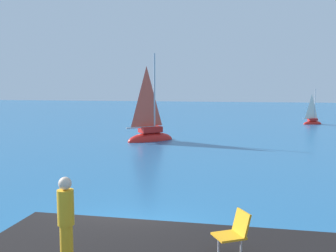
# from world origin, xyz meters

# --- Properties ---
(ground_plane) EXTENTS (160.00, 160.00, 0.00)m
(ground_plane) POSITION_xyz_m (0.00, 0.00, 0.00)
(ground_plane) COLOR #236093
(boulder_seaward) EXTENTS (1.80, 1.75, 0.85)m
(boulder_seaward) POSITION_xyz_m (-0.72, -1.03, 0.00)
(boulder_seaward) COLOR black
(boulder_seaward) RESTS_ON ground
(sailboat_near) EXTENTS (3.50, 3.33, 6.86)m
(sailboat_near) POSITION_xyz_m (-3.55, 17.77, 0.37)
(sailboat_near) COLOR red
(sailboat_near) RESTS_ON ground
(sailboat_far) EXTENTS (2.16, 1.54, 3.92)m
(sailboat_far) POSITION_xyz_m (9.91, 32.30, 0.21)
(sailboat_far) COLOR red
(sailboat_far) RESTS_ON ground
(person_standing) EXTENTS (0.28, 0.28, 1.62)m
(person_standing) POSITION_xyz_m (0.05, -4.16, 1.82)
(person_standing) COLOR gold
(person_standing) RESTS_ON shore_ledge
(beach_chair) EXTENTS (0.75, 0.71, 0.80)m
(beach_chair) POSITION_xyz_m (2.84, -2.95, 1.40)
(beach_chair) COLOR orange
(beach_chair) RESTS_ON shore_ledge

